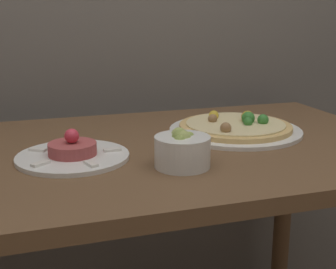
{
  "coord_description": "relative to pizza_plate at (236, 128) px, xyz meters",
  "views": [
    {
      "loc": [
        -0.34,
        -0.67,
        1.11
      ],
      "look_at": [
        -0.03,
        0.32,
        0.83
      ],
      "focal_mm": 50.0,
      "sensor_mm": 36.0,
      "label": 1
    }
  ],
  "objects": [
    {
      "name": "dining_table",
      "position": [
        -0.2,
        -0.06,
        -0.13
      ],
      "size": [
        1.18,
        0.75,
        0.79
      ],
      "color": "brown",
      "rests_on": "ground_plane"
    },
    {
      "name": "small_bowl",
      "position": [
        -0.23,
        -0.22,
        0.02
      ],
      "size": [
        0.12,
        0.12,
        0.08
      ],
      "color": "white",
      "rests_on": "dining_table"
    },
    {
      "name": "tartare_plate",
      "position": [
        -0.44,
        -0.1,
        -0.0
      ],
      "size": [
        0.25,
        0.25,
        0.07
      ],
      "color": "white",
      "rests_on": "dining_table"
    },
    {
      "name": "pizza_plate",
      "position": [
        0.0,
        0.0,
        0.0
      ],
      "size": [
        0.35,
        0.35,
        0.05
      ],
      "color": "white",
      "rests_on": "dining_table"
    }
  ]
}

